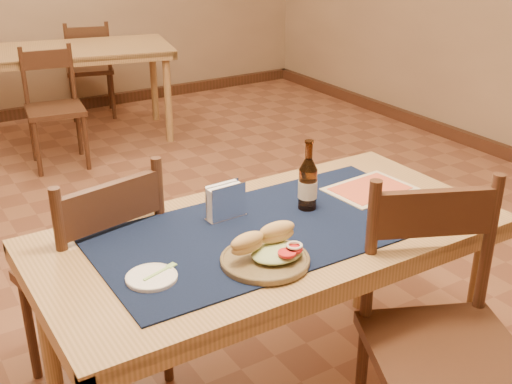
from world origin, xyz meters
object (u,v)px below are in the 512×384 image
main_table (271,250)px  beer_bottle (308,184)px  back_table (71,58)px  napkin_holder (226,202)px  chair_main_far (97,276)px  sandwich_plate (267,253)px  chair_main_near (441,338)px

main_table → beer_bottle: (0.19, 0.06, 0.18)m
back_table → napkin_holder: bearing=-97.8°
main_table → chair_main_far: bearing=139.1°
back_table → sandwich_plate: size_ratio=6.11×
back_table → sandwich_plate: bearing=-97.8°
main_table → chair_main_near: (0.29, -0.53, -0.15)m
napkin_holder → back_table: bearing=82.2°
back_table → sandwich_plate: sandwich_plate is taller
chair_main_near → chair_main_far: bearing=129.2°
chair_main_near → beer_bottle: (-0.10, 0.59, 0.33)m
chair_main_far → back_table: bearing=74.2°
main_table → beer_bottle: size_ratio=6.20×
chair_main_far → sandwich_plate: bearing=-59.9°
sandwich_plate → chair_main_far: bearing=120.1°
main_table → chair_main_near: chair_main_near is taller
chair_main_near → napkin_holder: chair_main_near is taller
sandwich_plate → chair_main_near: bearing=-39.1°
back_table → sandwich_plate: (-0.50, -3.63, 0.12)m
sandwich_plate → napkin_holder: (0.04, 0.33, 0.03)m
sandwich_plate → napkin_holder: bearing=82.7°
back_table → chair_main_far: size_ratio=1.75×
back_table → chair_main_near: (-0.07, -3.98, -0.15)m
sandwich_plate → beer_bottle: beer_bottle is taller
sandwich_plate → beer_bottle: (0.33, 0.25, 0.07)m
back_table → napkin_holder: 3.33m
main_table → beer_bottle: beer_bottle is taller
sandwich_plate → napkin_holder: 0.34m
chair_main_far → chair_main_near: size_ratio=0.97×
beer_bottle → sandwich_plate: bearing=-143.4°
beer_bottle → napkin_holder: (-0.29, 0.09, -0.04)m
main_table → back_table: 3.47m
main_table → chair_main_near: bearing=-61.5°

